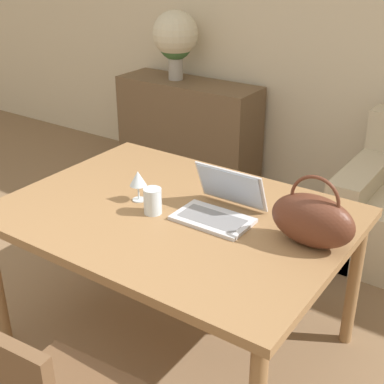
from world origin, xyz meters
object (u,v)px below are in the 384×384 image
(laptop, at_px, (221,204))
(drinking_glass, at_px, (153,201))
(handbag, at_px, (313,220))
(flower_vase, at_px, (175,38))
(wine_glass, at_px, (138,179))

(laptop, height_order, drinking_glass, laptop)
(handbag, relative_size, flower_vase, 0.63)
(drinking_glass, distance_m, wine_glass, 0.15)
(drinking_glass, bearing_deg, handbag, 11.94)
(wine_glass, bearing_deg, laptop, 13.70)
(laptop, bearing_deg, handbag, -1.63)
(laptop, relative_size, wine_glass, 2.26)
(laptop, bearing_deg, flower_vase, 131.11)
(wine_glass, xyz_separation_m, flower_vase, (-1.09, 1.78, 0.27))
(laptop, distance_m, handbag, 0.42)
(wine_glass, distance_m, flower_vase, 2.11)
(drinking_glass, bearing_deg, laptop, 31.22)
(flower_vase, bearing_deg, wine_glass, -58.61)
(drinking_glass, xyz_separation_m, handbag, (0.67, 0.14, 0.05))
(flower_vase, bearing_deg, handbag, -41.94)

